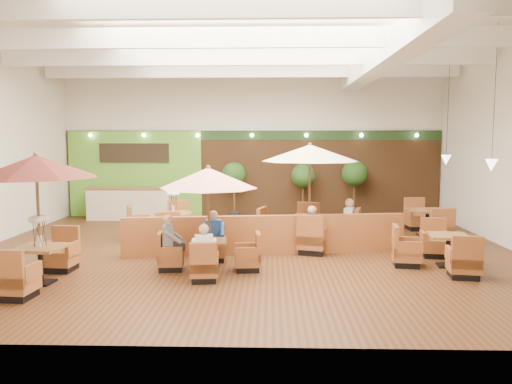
{
  "coord_description": "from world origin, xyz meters",
  "views": [
    {
      "loc": [
        0.68,
        -12.69,
        2.89
      ],
      "look_at": [
        0.3,
        0.5,
        1.5
      ],
      "focal_mm": 35.0,
      "sensor_mm": 36.0,
      "label": 1
    }
  ],
  "objects_px": {
    "table_2": "(310,176)",
    "table_3": "(164,224)",
    "booth_divider": "(266,235)",
    "table_0": "(37,185)",
    "diner_3": "(312,225)",
    "service_counter": "(130,203)",
    "table_4": "(436,251)",
    "table_5": "(427,223)",
    "diner_0": "(204,246)",
    "diner_2": "(171,237)",
    "table_1": "(209,198)",
    "topiary_0": "(234,177)",
    "diner_4": "(347,218)",
    "topiary_2": "(354,176)",
    "topiary_1": "(303,178)",
    "diner_1": "(213,230)"
  },
  "relations": [
    {
      "from": "table_2",
      "to": "table_3",
      "type": "height_order",
      "value": "table_2"
    },
    {
      "from": "booth_divider",
      "to": "table_3",
      "type": "bearing_deg",
      "value": 141.73
    },
    {
      "from": "table_0",
      "to": "diner_3",
      "type": "bearing_deg",
      "value": 30.47
    },
    {
      "from": "service_counter",
      "to": "table_4",
      "type": "height_order",
      "value": "service_counter"
    },
    {
      "from": "table_5",
      "to": "diner_0",
      "type": "distance_m",
      "value": 7.88
    },
    {
      "from": "table_0",
      "to": "table_5",
      "type": "height_order",
      "value": "table_0"
    },
    {
      "from": "diner_0",
      "to": "diner_2",
      "type": "distance_m",
      "value": 1.2
    },
    {
      "from": "service_counter",
      "to": "table_1",
      "type": "xyz_separation_m",
      "value": [
        3.73,
        -7.01,
        1.03
      ]
    },
    {
      "from": "topiary_0",
      "to": "diner_2",
      "type": "height_order",
      "value": "topiary_0"
    },
    {
      "from": "table_1",
      "to": "diner_0",
      "type": "distance_m",
      "value": 1.22
    },
    {
      "from": "table_3",
      "to": "diner_2",
      "type": "height_order",
      "value": "table_3"
    },
    {
      "from": "table_4",
      "to": "table_2",
      "type": "bearing_deg",
      "value": 148.55
    },
    {
      "from": "booth_divider",
      "to": "diner_4",
      "type": "xyz_separation_m",
      "value": [
        2.21,
        1.1,
        0.28
      ]
    },
    {
      "from": "booth_divider",
      "to": "table_1",
      "type": "distance_m",
      "value": 2.32
    },
    {
      "from": "booth_divider",
      "to": "diner_3",
      "type": "height_order",
      "value": "diner_3"
    },
    {
      "from": "diner_3",
      "to": "topiary_0",
      "type": "bearing_deg",
      "value": 134.81
    },
    {
      "from": "table_1",
      "to": "topiary_2",
      "type": "xyz_separation_m",
      "value": [
        4.38,
        7.21,
        -0.02
      ]
    },
    {
      "from": "table_2",
      "to": "diner_3",
      "type": "bearing_deg",
      "value": -74.3
    },
    {
      "from": "topiary_2",
      "to": "diner_2",
      "type": "bearing_deg",
      "value": -125.97
    },
    {
      "from": "table_1",
      "to": "table_5",
      "type": "xyz_separation_m",
      "value": [
        6.07,
        4.16,
        -1.22
      ]
    },
    {
      "from": "topiary_1",
      "to": "diner_4",
      "type": "height_order",
      "value": "topiary_1"
    },
    {
      "from": "table_1",
      "to": "topiary_2",
      "type": "relative_size",
      "value": 1.09
    },
    {
      "from": "booth_divider",
      "to": "topiary_2",
      "type": "distance_m",
      "value": 6.5
    },
    {
      "from": "table_4",
      "to": "diner_2",
      "type": "relative_size",
      "value": 3.24
    },
    {
      "from": "table_0",
      "to": "diner_4",
      "type": "relative_size",
      "value": 3.16
    },
    {
      "from": "table_0",
      "to": "diner_4",
      "type": "height_order",
      "value": "table_0"
    },
    {
      "from": "service_counter",
      "to": "topiary_0",
      "type": "height_order",
      "value": "topiary_0"
    },
    {
      "from": "table_3",
      "to": "topiary_2",
      "type": "xyz_separation_m",
      "value": [
        6.09,
        3.84,
        1.13
      ]
    },
    {
      "from": "table_5",
      "to": "topiary_0",
      "type": "height_order",
      "value": "topiary_0"
    },
    {
      "from": "service_counter",
      "to": "diner_0",
      "type": "distance_m",
      "value": 8.7
    },
    {
      "from": "topiary_1",
      "to": "diner_2",
      "type": "height_order",
      "value": "topiary_1"
    },
    {
      "from": "table_1",
      "to": "diner_0",
      "type": "xyz_separation_m",
      "value": [
        -0.0,
        -0.85,
        -0.88
      ]
    },
    {
      "from": "booth_divider",
      "to": "diner_2",
      "type": "xyz_separation_m",
      "value": [
        -2.09,
        -1.62,
        0.26
      ]
    },
    {
      "from": "topiary_1",
      "to": "table_1",
      "type": "bearing_deg",
      "value": -109.38
    },
    {
      "from": "diner_2",
      "to": "table_1",
      "type": "bearing_deg",
      "value": 81.87
    },
    {
      "from": "table_2",
      "to": "diner_4",
      "type": "distance_m",
      "value": 1.53
    },
    {
      "from": "table_4",
      "to": "topiary_1",
      "type": "xyz_separation_m",
      "value": [
        -2.6,
        6.7,
        1.15
      ]
    },
    {
      "from": "table_0",
      "to": "diner_3",
      "type": "relative_size",
      "value": 3.39
    },
    {
      "from": "diner_3",
      "to": "diner_4",
      "type": "height_order",
      "value": "diner_4"
    },
    {
      "from": "table_5",
      "to": "table_3",
      "type": "bearing_deg",
      "value": -178.97
    },
    {
      "from": "diner_1",
      "to": "table_0",
      "type": "bearing_deg",
      "value": 25.73
    },
    {
      "from": "diner_4",
      "to": "booth_divider",
      "type": "bearing_deg",
      "value": 134.15
    },
    {
      "from": "booth_divider",
      "to": "topiary_2",
      "type": "bearing_deg",
      "value": 53.01
    },
    {
      "from": "topiary_2",
      "to": "diner_0",
      "type": "xyz_separation_m",
      "value": [
        -4.38,
        -8.06,
        -0.86
      ]
    },
    {
      "from": "table_4",
      "to": "table_3",
      "type": "bearing_deg",
      "value": 165.04
    },
    {
      "from": "table_1",
      "to": "diner_2",
      "type": "distance_m",
      "value": 1.21
    },
    {
      "from": "table_0",
      "to": "topiary_2",
      "type": "relative_size",
      "value": 1.24
    },
    {
      "from": "diner_1",
      "to": "table_4",
      "type": "bearing_deg",
      "value": 170.82
    },
    {
      "from": "diner_0",
      "to": "table_1",
      "type": "bearing_deg",
      "value": 78.86
    },
    {
      "from": "table_0",
      "to": "diner_1",
      "type": "bearing_deg",
      "value": 35.27
    }
  ]
}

